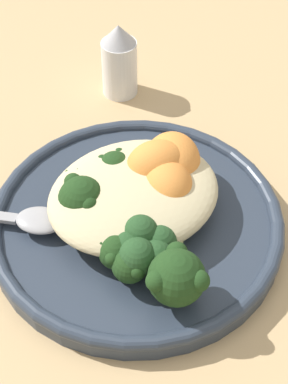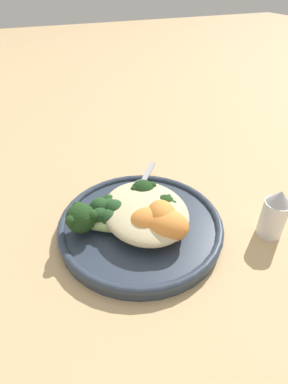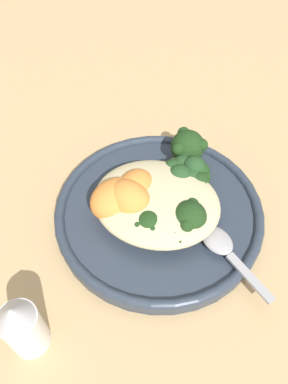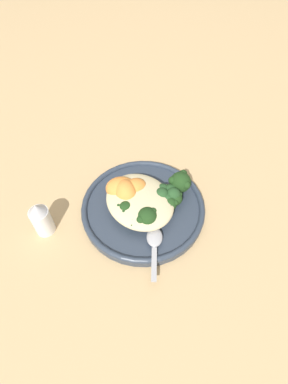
% 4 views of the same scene
% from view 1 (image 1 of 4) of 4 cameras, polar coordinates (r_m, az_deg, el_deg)
% --- Properties ---
extents(ground_plane, '(4.00, 4.00, 0.00)m').
position_cam_1_polar(ground_plane, '(0.54, -1.49, -3.25)').
color(ground_plane, tan).
extents(plate, '(0.24, 0.24, 0.02)m').
position_cam_1_polar(plate, '(0.53, -0.69, -2.72)').
color(plate, '#2D3847').
rests_on(plate, ground_plane).
extents(quinoa_mound, '(0.14, 0.12, 0.03)m').
position_cam_1_polar(quinoa_mound, '(0.52, -1.02, -0.11)').
color(quinoa_mound, beige).
rests_on(quinoa_mound, plate).
extents(broccoli_stalk_0, '(0.06, 0.09, 0.03)m').
position_cam_1_polar(broccoli_stalk_0, '(0.53, -1.31, 1.15)').
color(broccoli_stalk_0, '#ADC675').
rests_on(broccoli_stalk_0, plate).
extents(broccoli_stalk_1, '(0.08, 0.09, 0.03)m').
position_cam_1_polar(broccoli_stalk_1, '(0.53, -3.47, 0.32)').
color(broccoli_stalk_1, '#ADC675').
rests_on(broccoli_stalk_1, plate).
extents(broccoli_stalk_2, '(0.10, 0.07, 0.04)m').
position_cam_1_polar(broccoli_stalk_2, '(0.51, -4.50, -0.80)').
color(broccoli_stalk_2, '#ADC675').
rests_on(broccoli_stalk_2, plate).
extents(broccoli_stalk_3, '(0.08, 0.03, 0.03)m').
position_cam_1_polar(broccoli_stalk_3, '(0.50, -1.51, -2.32)').
color(broccoli_stalk_3, '#ADC675').
rests_on(broccoli_stalk_3, plate).
extents(broccoli_stalk_4, '(0.09, 0.05, 0.03)m').
position_cam_1_polar(broccoli_stalk_4, '(0.49, -1.46, -4.48)').
color(broccoli_stalk_4, '#ADC675').
rests_on(broccoli_stalk_4, plate).
extents(broccoli_stalk_5, '(0.10, 0.08, 0.03)m').
position_cam_1_polar(broccoli_stalk_5, '(0.49, 0.43, -3.94)').
color(broccoli_stalk_5, '#ADC675').
rests_on(broccoli_stalk_5, plate).
extents(broccoli_stalk_6, '(0.08, 0.12, 0.04)m').
position_cam_1_polar(broccoli_stalk_6, '(0.47, 2.80, -6.52)').
color(broccoli_stalk_6, '#ADC675').
rests_on(broccoli_stalk_6, plate).
extents(sweet_potato_chunk_0, '(0.07, 0.08, 0.04)m').
position_cam_1_polar(sweet_potato_chunk_0, '(0.53, 2.48, 2.71)').
color(sweet_potato_chunk_0, orange).
rests_on(sweet_potato_chunk_0, plate).
extents(sweet_potato_chunk_1, '(0.06, 0.06, 0.05)m').
position_cam_1_polar(sweet_potato_chunk_1, '(0.53, 1.20, 2.26)').
color(sweet_potato_chunk_1, orange).
rests_on(sweet_potato_chunk_1, plate).
extents(sweet_potato_chunk_2, '(0.05, 0.06, 0.04)m').
position_cam_1_polar(sweet_potato_chunk_2, '(0.52, 2.07, 0.63)').
color(sweet_potato_chunk_2, orange).
rests_on(sweet_potato_chunk_2, plate).
extents(kale_tuft, '(0.05, 0.05, 0.03)m').
position_cam_1_polar(kale_tuft, '(0.48, -0.01, -4.99)').
color(kale_tuft, '#234723').
rests_on(kale_tuft, plate).
extents(spoon, '(0.09, 0.08, 0.01)m').
position_cam_1_polar(spoon, '(0.52, -10.15, -2.40)').
color(spoon, '#A3A3A8').
rests_on(spoon, plate).
extents(salt_shaker, '(0.04, 0.04, 0.08)m').
position_cam_1_polar(salt_shaker, '(0.65, -2.21, 11.62)').
color(salt_shaker, white).
rests_on(salt_shaker, ground_plane).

